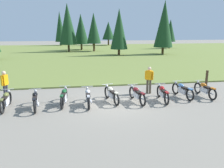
{
  "coord_description": "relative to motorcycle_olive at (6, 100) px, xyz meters",
  "views": [
    {
      "loc": [
        -1.89,
        -11.19,
        3.87
      ],
      "look_at": [
        0.0,
        0.6,
        0.9
      ],
      "focal_mm": 35.07,
      "sensor_mm": 36.0,
      "label": 1
    }
  ],
  "objects": [
    {
      "name": "motorcycle_maroon",
      "position": [
        6.77,
        -0.03,
        0.0
      ],
      "size": [
        0.67,
        2.09,
        0.88
      ],
      "color": "black",
      "rests_on": "ground"
    },
    {
      "name": "grass_moorland",
      "position": [
        5.5,
        25.61,
        -0.39
      ],
      "size": [
        80.0,
        44.0,
        0.1
      ],
      "primitive_type": "cube",
      "color": "olive",
      "rests_on": "ground"
    },
    {
      "name": "trail_marker_post",
      "position": [
        12.43,
        2.42,
        0.14
      ],
      "size": [
        0.12,
        0.12,
        1.16
      ],
      "primitive_type": "cube",
      "color": "#47331E",
      "rests_on": "ground"
    },
    {
      "name": "rider_near_row_end",
      "position": [
        7.96,
        1.51,
        0.51
      ],
      "size": [
        0.46,
        0.39,
        1.67
      ],
      "color": "#4C4233",
      "rests_on": "ground"
    },
    {
      "name": "motorcycle_sky_blue",
      "position": [
        9.64,
        0.39,
        0.0
      ],
      "size": [
        0.66,
        2.09,
        0.88
      ],
      "color": "black",
      "rests_on": "ground"
    },
    {
      "name": "motorcycle_cream",
      "position": [
        5.4,
        0.25,
        0.0
      ],
      "size": [
        0.73,
        2.07,
        0.88
      ],
      "color": "black",
      "rests_on": "ground"
    },
    {
      "name": "forest_treeline",
      "position": [
        2.09,
        30.44,
        3.75
      ],
      "size": [
        41.33,
        29.24,
        8.57
      ],
      "color": "#47331E",
      "rests_on": "ground"
    },
    {
      "name": "rider_checking_bike",
      "position": [
        -0.42,
        1.48,
        0.51
      ],
      "size": [
        0.32,
        0.53,
        1.67
      ],
      "color": "#2D2D38",
      "rests_on": "ground"
    },
    {
      "name": "motorcycle_black",
      "position": [
        1.46,
        -0.19,
        0.0
      ],
      "size": [
        0.63,
        2.1,
        0.88
      ],
      "color": "black",
      "rests_on": "ground"
    },
    {
      "name": "motorcycle_orange",
      "position": [
        11.01,
        0.31,
        0.0
      ],
      "size": [
        0.62,
        2.1,
        0.88
      ],
      "color": "black",
      "rests_on": "ground"
    },
    {
      "name": "motorcycle_silver",
      "position": [
        4.1,
        -0.09,
        0.0
      ],
      "size": [
        0.62,
        2.1,
        0.88
      ],
      "color": "black",
      "rests_on": "ground"
    },
    {
      "name": "motorcycle_red",
      "position": [
        8.25,
        -0.04,
        0.0
      ],
      "size": [
        0.62,
        2.1,
        0.88
      ],
      "color": "black",
      "rests_on": "ground"
    },
    {
      "name": "ground_plane",
      "position": [
        5.5,
        0.06,
        -0.44
      ],
      "size": [
        140.0,
        140.0,
        0.0
      ],
      "primitive_type": "plane",
      "color": "gray"
    },
    {
      "name": "motorcycle_olive",
      "position": [
        0.0,
        0.0,
        0.0
      ],
      "size": [
        0.62,
        2.1,
        0.88
      ],
      "color": "black",
      "rests_on": "ground"
    },
    {
      "name": "motorcycle_british_green",
      "position": [
        2.85,
        0.19,
        0.0
      ],
      "size": [
        0.62,
        2.1,
        0.88
      ],
      "color": "black",
      "rests_on": "ground"
    }
  ]
}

